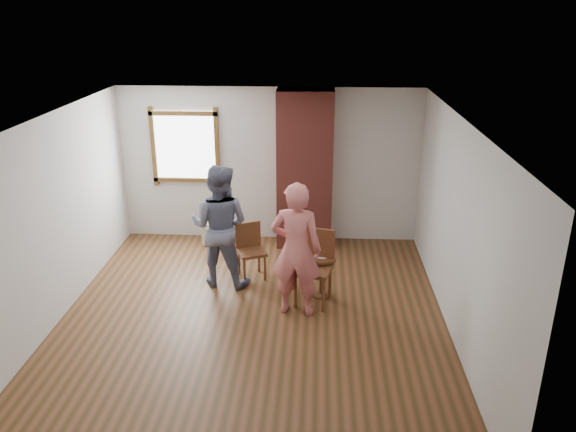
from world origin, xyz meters
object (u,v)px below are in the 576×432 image
(dining_chair_left, at_px, (250,247))
(man, at_px, (220,226))
(stoneware_crock, at_px, (210,233))
(person_pink, at_px, (296,250))
(side_table, at_px, (322,269))
(dining_chair_right, at_px, (315,262))

(dining_chair_left, xyz_separation_m, man, (-0.40, -0.24, 0.43))
(stoneware_crock, height_order, person_pink, person_pink)
(side_table, xyz_separation_m, person_pink, (-0.34, -0.48, 0.50))
(stoneware_crock, xyz_separation_m, dining_chair_right, (1.79, -1.82, 0.37))
(dining_chair_right, bearing_deg, person_pink, -111.19)
(dining_chair_right, distance_m, side_table, 0.23)
(man, relative_size, person_pink, 0.99)
(stoneware_crock, distance_m, dining_chair_right, 2.58)
(stoneware_crock, distance_m, person_pink, 2.75)
(dining_chair_right, xyz_separation_m, man, (-1.36, 0.44, 0.32))
(dining_chair_right, relative_size, side_table, 1.69)
(stoneware_crock, xyz_separation_m, person_pink, (1.55, -2.17, 0.71))
(dining_chair_right, bearing_deg, man, 175.84)
(stoneware_crock, height_order, man, man)
(side_table, bearing_deg, person_pink, -125.08)
(dining_chair_left, bearing_deg, person_pink, -77.61)
(stoneware_crock, height_order, side_table, side_table)
(man, bearing_deg, dining_chair_right, 171.98)
(stoneware_crock, xyz_separation_m, man, (0.43, -1.38, 0.70))
(person_pink, bearing_deg, dining_chair_left, -47.18)
(dining_chair_right, height_order, person_pink, person_pink)
(dining_chair_left, relative_size, side_table, 1.37)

